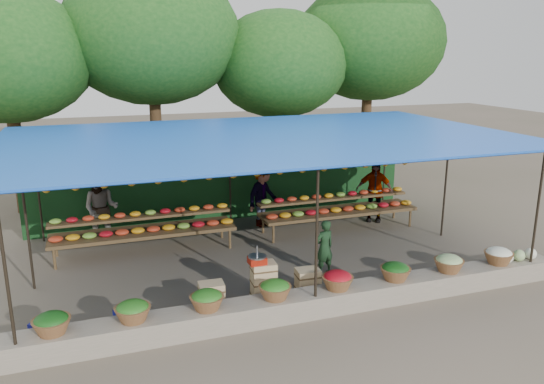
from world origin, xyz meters
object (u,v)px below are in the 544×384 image
object	(u,v)px
vendor_seated	(324,247)
blue_crate_front	(131,322)
blue_crate_back	(47,328)
weighing_scale	(257,259)
crate_counter	(262,286)

from	to	relation	value
vendor_seated	blue_crate_front	distance (m)	4.22
vendor_seated	blue_crate_back	world-z (taller)	vendor_seated
weighing_scale	blue_crate_front	size ratio (longest dim) A/B	0.63
weighing_scale	blue_crate_front	world-z (taller)	weighing_scale
vendor_seated	blue_crate_back	distance (m)	5.45
weighing_scale	blue_crate_back	distance (m)	3.72
blue_crate_front	blue_crate_back	bearing A→B (deg)	169.44
vendor_seated	blue_crate_back	xyz separation A→B (m)	(-5.37, -0.83, -0.45)
weighing_scale	blue_crate_back	xyz separation A→B (m)	(-3.65, -0.06, -0.71)
crate_counter	weighing_scale	distance (m)	0.55
weighing_scale	vendor_seated	distance (m)	1.90
vendor_seated	blue_crate_back	size ratio (longest dim) A/B	2.49
crate_counter	vendor_seated	xyz separation A→B (m)	(1.62, 0.77, 0.29)
crate_counter	weighing_scale	xyz separation A→B (m)	(-0.10, 0.00, 0.54)
blue_crate_back	vendor_seated	bearing A→B (deg)	33.49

